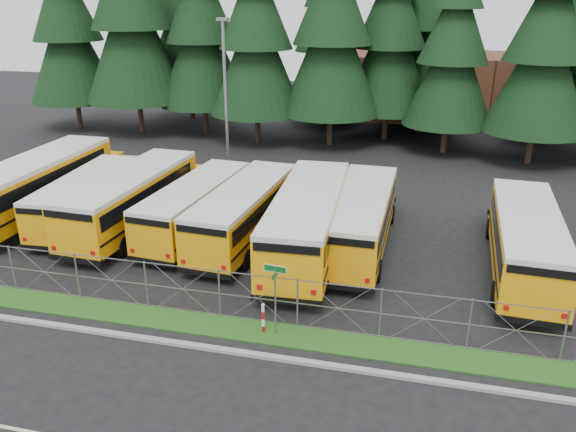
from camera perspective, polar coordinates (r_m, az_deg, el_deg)
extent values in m
plane|color=black|center=(22.42, -3.54, -9.17)|extent=(120.00, 120.00, 0.00)
cube|color=gray|center=(19.93, -6.21, -13.43)|extent=(50.00, 0.25, 0.12)
cube|color=#184413|center=(21.04, -4.91, -11.39)|extent=(50.00, 1.40, 0.06)
cube|color=brown|center=(58.96, 13.96, 12.80)|extent=(22.00, 10.00, 6.00)
cylinder|color=gray|center=(19.96, -1.29, -8.66)|extent=(0.06, 0.06, 2.80)
cube|color=#0C5417|center=(19.35, -1.32, -5.39)|extent=(0.80, 0.12, 0.22)
cube|color=white|center=(19.35, -1.32, -5.39)|extent=(0.84, 0.12, 0.26)
cube|color=#0C5417|center=(19.46, -1.32, -6.02)|extent=(0.09, 0.55, 0.18)
cylinder|color=#B20C0C|center=(20.51, -2.54, -10.39)|extent=(0.11, 0.11, 1.20)
cylinder|color=gray|center=(36.10, -6.32, 11.22)|extent=(0.20, 0.20, 10.00)
cube|color=gray|center=(35.54, -6.67, 19.24)|extent=(0.70, 0.35, 0.18)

